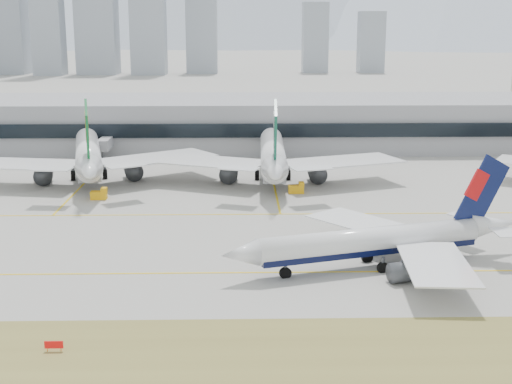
{
  "coord_description": "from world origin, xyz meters",
  "views": [
    {
      "loc": [
        4.57,
        -110.02,
        37.64
      ],
      "look_at": [
        7.49,
        18.0,
        7.5
      ],
      "focal_mm": 50.0,
      "sensor_mm": 36.0,
      "label": 1
    }
  ],
  "objects_px": {
    "taxiing_airliner": "(380,241)",
    "terminal": "(225,122)",
    "widebody_cathay": "(273,156)",
    "widebody_eva": "(88,156)"
  },
  "relations": [
    {
      "from": "taxiing_airliner",
      "to": "terminal",
      "type": "height_order",
      "value": "taxiing_airliner"
    },
    {
      "from": "terminal",
      "to": "widebody_cathay",
      "type": "bearing_deg",
      "value": -76.49
    },
    {
      "from": "widebody_cathay",
      "to": "terminal",
      "type": "distance_m",
      "value": 54.24
    },
    {
      "from": "taxiing_airliner",
      "to": "widebody_cathay",
      "type": "height_order",
      "value": "widebody_cathay"
    },
    {
      "from": "taxiing_airliner",
      "to": "widebody_eva",
      "type": "distance_m",
      "value": 89.08
    },
    {
      "from": "terminal",
      "to": "taxiing_airliner",
      "type": "bearing_deg",
      "value": -77.14
    },
    {
      "from": "widebody_eva",
      "to": "terminal",
      "type": "xyz_separation_m",
      "value": [
        32.88,
        51.18,
        1.45
      ]
    },
    {
      "from": "widebody_eva",
      "to": "widebody_cathay",
      "type": "height_order",
      "value": "widebody_cathay"
    },
    {
      "from": "taxiing_airliner",
      "to": "widebody_cathay",
      "type": "bearing_deg",
      "value": -95.03
    },
    {
      "from": "taxiing_airliner",
      "to": "widebody_eva",
      "type": "xyz_separation_m",
      "value": [
        -59.66,
        66.12,
        1.87
      ]
    }
  ]
}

